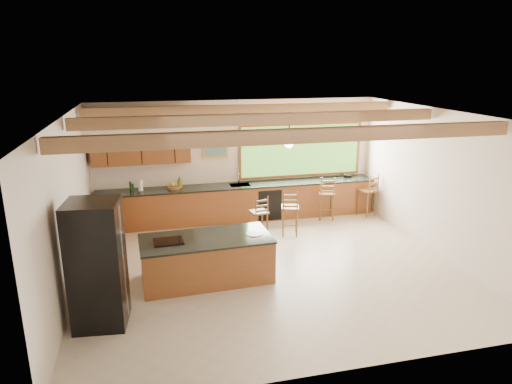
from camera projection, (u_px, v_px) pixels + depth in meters
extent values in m
plane|color=beige|center=(270.00, 267.00, 9.01)|extent=(7.20, 7.20, 0.00)
cube|color=silver|center=(237.00, 159.00, 11.63)|extent=(7.20, 0.04, 3.00)
cube|color=silver|center=(341.00, 267.00, 5.55)|extent=(7.20, 0.04, 3.00)
cube|color=silver|center=(67.00, 208.00, 7.78)|extent=(0.04, 6.50, 3.00)
cube|color=silver|center=(439.00, 183.00, 9.40)|extent=(0.04, 6.50, 3.00)
cube|color=#9C794E|center=(271.00, 114.00, 8.17)|extent=(7.20, 6.50, 0.04)
cube|color=#98714C|center=(300.00, 136.00, 6.72)|extent=(7.10, 0.15, 0.22)
cube|color=#98714C|center=(264.00, 119.00, 8.68)|extent=(7.10, 0.15, 0.22)
cube|color=#98714C|center=(245.00, 109.00, 10.36)|extent=(7.10, 0.15, 0.22)
cube|color=brown|center=(141.00, 149.00, 10.81)|extent=(2.30, 0.35, 0.70)
cube|color=white|center=(140.00, 124.00, 10.58)|extent=(2.60, 0.50, 0.48)
cylinder|color=#FFEABF|center=(109.00, 135.00, 10.48)|extent=(0.10, 0.10, 0.01)
cylinder|color=#FFEABF|center=(171.00, 133.00, 10.80)|extent=(0.10, 0.10, 0.01)
cube|color=#79BD43|center=(301.00, 150.00, 11.93)|extent=(3.20, 0.04, 1.30)
cube|color=gold|center=(216.00, 147.00, 11.38)|extent=(0.64, 0.03, 0.54)
cube|color=#417560|center=(216.00, 147.00, 11.36)|extent=(0.54, 0.01, 0.44)
cube|color=brown|center=(240.00, 203.00, 11.60)|extent=(7.00, 0.65, 0.88)
cube|color=black|center=(240.00, 186.00, 11.48)|extent=(7.04, 0.69, 0.04)
cube|color=brown|center=(101.00, 236.00, 9.41)|extent=(0.65, 2.35, 0.88)
cube|color=black|center=(99.00, 215.00, 9.29)|extent=(0.69, 2.39, 0.04)
cube|color=black|center=(270.00, 206.00, 11.46)|extent=(0.60, 0.02, 0.78)
cube|color=silver|center=(240.00, 185.00, 11.47)|extent=(0.50, 0.38, 0.03)
cylinder|color=silver|center=(238.00, 177.00, 11.62)|extent=(0.03, 0.03, 0.30)
cylinder|color=silver|center=(239.00, 173.00, 11.49)|extent=(0.03, 0.20, 0.03)
cylinder|color=white|center=(140.00, 185.00, 10.88)|extent=(0.11, 0.11, 0.28)
cylinder|color=#1C461C|center=(131.00, 186.00, 11.01)|extent=(0.06, 0.06, 0.20)
cylinder|color=#1C461C|center=(133.00, 188.00, 10.87)|extent=(0.05, 0.05, 0.19)
cube|color=black|center=(347.00, 176.00, 12.20)|extent=(0.24, 0.21, 0.09)
cube|color=brown|center=(207.00, 260.00, 8.40)|extent=(2.39, 1.19, 0.79)
cube|color=black|center=(206.00, 239.00, 8.29)|extent=(2.43, 1.23, 0.04)
cube|color=black|center=(168.00, 241.00, 8.10)|extent=(0.54, 0.44, 0.02)
cylinder|color=white|center=(254.00, 234.00, 8.45)|extent=(0.29, 0.29, 0.01)
cube|color=black|center=(97.00, 264.00, 6.83)|extent=(0.84, 0.82, 1.97)
cube|color=silver|center=(124.00, 262.00, 6.92)|extent=(0.03, 0.06, 1.81)
cube|color=brown|center=(259.00, 212.00, 10.37)|extent=(0.42, 0.42, 0.04)
cylinder|color=brown|center=(254.00, 228.00, 10.29)|extent=(0.03, 0.03, 0.60)
cylinder|color=brown|center=(267.00, 227.00, 10.35)|extent=(0.03, 0.03, 0.60)
cylinder|color=brown|center=(251.00, 223.00, 10.56)|extent=(0.03, 0.03, 0.60)
cylinder|color=brown|center=(263.00, 222.00, 10.62)|extent=(0.03, 0.03, 0.60)
cube|color=brown|center=(290.00, 207.00, 10.52)|extent=(0.49, 0.49, 0.04)
cylinder|color=brown|center=(285.00, 224.00, 10.44)|extent=(0.04, 0.04, 0.65)
cylinder|color=brown|center=(298.00, 223.00, 10.51)|extent=(0.04, 0.04, 0.65)
cylinder|color=brown|center=(281.00, 220.00, 10.73)|extent=(0.04, 0.04, 0.65)
cylinder|color=brown|center=(294.00, 219.00, 10.80)|extent=(0.04, 0.04, 0.65)
cube|color=brown|center=(327.00, 193.00, 11.59)|extent=(0.50, 0.50, 0.04)
cylinder|color=brown|center=(322.00, 209.00, 11.50)|extent=(0.04, 0.04, 0.67)
cylinder|color=brown|center=(334.00, 208.00, 11.57)|extent=(0.04, 0.04, 0.67)
cylinder|color=brown|center=(318.00, 205.00, 11.80)|extent=(0.04, 0.04, 0.67)
cylinder|color=brown|center=(329.00, 204.00, 11.87)|extent=(0.04, 0.04, 0.67)
cube|color=brown|center=(368.00, 190.00, 11.85)|extent=(0.53, 0.53, 0.04)
cylinder|color=brown|center=(364.00, 205.00, 11.76)|extent=(0.04, 0.04, 0.67)
cylinder|color=brown|center=(375.00, 205.00, 11.83)|extent=(0.04, 0.04, 0.67)
cylinder|color=brown|center=(359.00, 202.00, 12.06)|extent=(0.04, 0.04, 0.67)
cylinder|color=brown|center=(370.00, 201.00, 12.13)|extent=(0.04, 0.04, 0.67)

